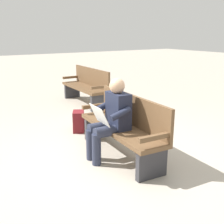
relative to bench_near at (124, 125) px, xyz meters
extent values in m
plane|color=#A89E8E|center=(0.01, 0.07, -0.46)|extent=(40.00, 40.00, 0.00)
cube|color=brown|center=(0.01, 0.07, -0.04)|extent=(1.83, 0.62, 0.06)
cube|color=brown|center=(-0.01, -0.14, 0.22)|extent=(1.80, 0.19, 0.45)
cube|color=brown|center=(-0.84, 0.14, 0.11)|extent=(0.10, 0.48, 0.06)
cube|color=brown|center=(0.85, 0.00, 0.11)|extent=(0.10, 0.48, 0.06)
cube|color=#2D2D33|center=(-0.79, 0.13, -0.26)|extent=(0.11, 0.44, 0.39)
cube|color=#2D2D33|center=(0.80, 0.01, -0.26)|extent=(0.11, 0.44, 0.39)
cube|color=#1E2338|center=(-0.02, 0.12, 0.25)|extent=(0.42, 0.25, 0.52)
sphere|color=tan|center=(-0.02, 0.14, 0.61)|extent=(0.22, 0.22, 0.22)
cylinder|color=#282D42|center=(-0.10, 0.34, 0.01)|extent=(0.18, 0.43, 0.15)
cylinder|color=#282D42|center=(0.10, 0.32, 0.01)|extent=(0.18, 0.43, 0.15)
cylinder|color=#282D42|center=(-0.08, 0.53, -0.23)|extent=(0.13, 0.13, 0.45)
cylinder|color=#282D42|center=(0.11, 0.51, -0.23)|extent=(0.13, 0.13, 0.45)
cylinder|color=#1E2338|center=(-0.25, 0.24, 0.28)|extent=(0.11, 0.32, 0.18)
cylinder|color=#1E2338|center=(0.23, 0.20, 0.28)|extent=(0.11, 0.32, 0.18)
cube|color=silver|center=(0.01, 0.42, 0.23)|extent=(0.41, 0.16, 0.27)
cube|color=maroon|center=(1.30, 0.12, -0.27)|extent=(0.35, 0.32, 0.38)
cube|color=maroon|center=(1.24, 0.01, -0.32)|extent=(0.20, 0.13, 0.17)
cube|color=brown|center=(3.13, -0.97, -0.04)|extent=(1.81, 0.54, 0.06)
cube|color=brown|center=(3.13, -1.18, 0.22)|extent=(1.80, 0.11, 0.45)
cube|color=brown|center=(2.28, -0.94, 0.11)|extent=(0.08, 0.48, 0.06)
cube|color=brown|center=(3.98, -1.00, 0.11)|extent=(0.08, 0.48, 0.06)
cube|color=#2D2D33|center=(2.33, -0.94, -0.26)|extent=(0.09, 0.43, 0.39)
cube|color=#2D2D33|center=(3.93, -0.99, -0.26)|extent=(0.09, 0.43, 0.39)
camera|label=1|loc=(-3.24, 2.32, 1.34)|focal=45.41mm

